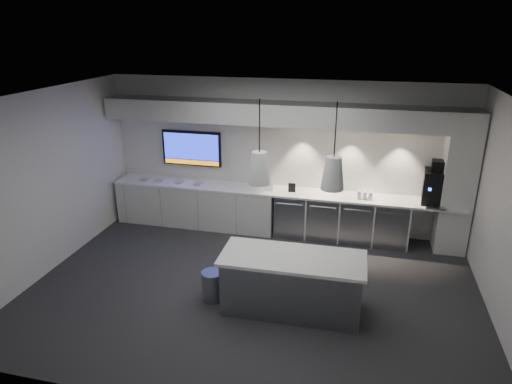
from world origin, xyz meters
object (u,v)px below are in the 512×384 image
(wall_tv, at_px, (192,148))
(bin, at_px, (212,286))
(island, at_px, (292,283))
(coffee_machine, at_px, (436,186))

(wall_tv, bearing_deg, bin, -64.34)
(wall_tv, relative_size, island, 0.60)
(island, bearing_deg, wall_tv, 131.38)
(wall_tv, bearing_deg, island, -47.65)
(wall_tv, relative_size, coffee_machine, 1.57)
(coffee_machine, bearing_deg, island, -124.49)
(wall_tv, height_order, island, wall_tv)
(island, relative_size, bin, 4.48)
(bin, relative_size, coffee_machine, 0.58)
(wall_tv, xyz_separation_m, bin, (1.37, -2.85, -1.33))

